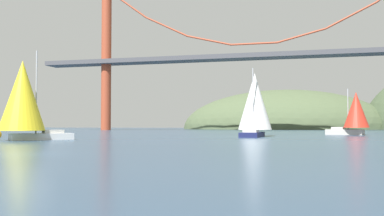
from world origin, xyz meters
TOP-DOWN VIEW (x-y plane):
  - ground_plane at (0.00, 0.00)m, footprint 360.00×360.00m
  - headland_center at (5.00, 135.00)m, footprint 70.19×44.00m
  - suspension_bridge at (0.00, 95.00)m, footprint 119.99×6.00m
  - sailboat_scarlet_sail at (20.81, 50.32)m, footprint 6.89×4.81m
  - sailboat_white_mainsail at (7.28, 38.47)m, footprint 4.55×8.16m
  - sailboat_yellow_sail at (-13.40, 18.13)m, footprint 7.14×7.58m

SIDE VIEW (x-z plane):
  - ground_plane at x=0.00m, z-range 0.00..0.00m
  - headland_center at x=5.00m, z-range -13.42..13.42m
  - sailboat_scarlet_sail at x=20.81m, z-range -0.02..6.98m
  - sailboat_yellow_sail at x=-13.40m, z-range -0.27..8.90m
  - sailboat_white_mainsail at x=7.28m, z-range -0.10..8.82m
  - suspension_bridge at x=0.00m, z-range -0.46..39.96m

